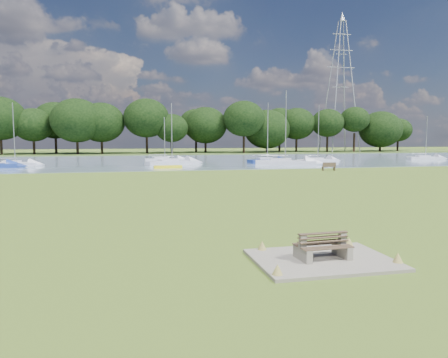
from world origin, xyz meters
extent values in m
plane|color=olive|center=(0.00, 0.00, 0.00)|extent=(220.00, 220.00, 0.00)
cube|color=slate|center=(0.00, 42.00, 0.00)|extent=(220.00, 40.00, 0.10)
cube|color=#4C6626|center=(0.00, 72.00, 0.00)|extent=(220.00, 20.00, 0.40)
cube|color=gray|center=(0.00, -14.00, 0.05)|extent=(4.20, 3.20, 0.10)
cube|color=gray|center=(-0.68, -14.04, 0.30)|extent=(0.25, 0.96, 0.40)
cube|color=gray|center=(-0.68, -14.04, 0.66)|extent=(0.21, 0.17, 0.50)
cube|color=gray|center=(0.68, -13.96, 0.30)|extent=(0.25, 0.96, 0.40)
cube|color=gray|center=(0.68, -13.96, 0.66)|extent=(0.21, 0.17, 0.50)
cube|color=brown|center=(0.02, -14.30, 0.51)|extent=(1.64, 0.45, 0.04)
cube|color=brown|center=(0.00, -14.07, 0.78)|extent=(1.63, 0.21, 0.40)
cube|color=brown|center=(-0.02, -13.70, 0.51)|extent=(1.64, 0.45, 0.04)
cube|color=brown|center=(0.00, -13.93, 0.78)|extent=(1.63, 0.21, 0.40)
cube|color=brown|center=(15.65, 18.66, 0.23)|extent=(0.13, 0.46, 0.47)
cube|color=brown|center=(16.96, 18.51, 0.23)|extent=(0.13, 0.46, 0.47)
cube|color=brown|center=(16.30, 18.59, 0.47)|extent=(1.57, 0.63, 0.05)
cube|color=brown|center=(16.28, 18.38, 0.71)|extent=(1.52, 0.23, 0.46)
cube|color=yellow|center=(-0.89, 25.74, 0.22)|extent=(3.36, 0.99, 0.33)
cylinder|color=#A7A9AC|center=(42.01, 67.64, 15.43)|extent=(0.24, 0.24, 30.47)
cylinder|color=#A7A9AC|center=(46.73, 67.64, 15.43)|extent=(0.24, 0.24, 30.47)
cylinder|color=#A7A9AC|center=(42.01, 72.36, 15.43)|extent=(0.24, 0.24, 30.47)
cylinder|color=#A7A9AC|center=(46.73, 72.36, 15.43)|extent=(0.24, 0.24, 30.47)
cube|color=#A7A9AC|center=(44.37, 70.00, 20.00)|extent=(7.07, 0.15, 0.15)
cube|color=#A7A9AC|center=(44.37, 70.00, 23.96)|extent=(5.86, 0.15, 0.15)
cube|color=#A7A9AC|center=(44.37, 70.00, 27.62)|extent=(4.65, 0.15, 0.15)
cone|color=#A7A9AC|center=(44.37, 70.00, 31.68)|extent=(1.21, 1.21, 2.02)
cylinder|color=black|center=(-23.00, 68.00, 2.18)|extent=(0.52, 0.52, 3.96)
ellipsoid|color=black|center=(-23.00, 68.00, 7.01)|extent=(7.26, 7.26, 6.17)
cylinder|color=black|center=(-16.00, 68.00, 2.33)|extent=(0.52, 0.52, 4.26)
ellipsoid|color=black|center=(-16.00, 68.00, 7.53)|extent=(8.30, 8.30, 7.05)
cylinder|color=black|center=(-9.00, 68.00, 1.88)|extent=(0.52, 0.52, 3.36)
ellipsoid|color=black|center=(-9.00, 68.00, 5.99)|extent=(9.33, 9.33, 7.93)
cylinder|color=black|center=(-2.00, 68.00, 2.03)|extent=(0.52, 0.52, 3.66)
ellipsoid|color=black|center=(-2.00, 68.00, 6.50)|extent=(7.26, 7.26, 6.17)
cylinder|color=black|center=(5.00, 68.00, 2.18)|extent=(0.52, 0.52, 3.96)
ellipsoid|color=black|center=(5.00, 68.00, 7.01)|extent=(8.30, 8.30, 7.05)
cylinder|color=black|center=(12.00, 68.00, 2.33)|extent=(0.52, 0.52, 4.26)
ellipsoid|color=black|center=(12.00, 68.00, 7.53)|extent=(9.33, 9.33, 7.93)
cylinder|color=black|center=(19.00, 68.00, 1.88)|extent=(0.52, 0.52, 3.36)
ellipsoid|color=black|center=(19.00, 68.00, 5.99)|extent=(7.26, 7.26, 6.17)
cylinder|color=black|center=(26.00, 68.00, 2.03)|extent=(0.52, 0.52, 3.66)
ellipsoid|color=black|center=(26.00, 68.00, 6.50)|extent=(8.30, 8.30, 7.05)
cylinder|color=black|center=(33.00, 68.00, 2.18)|extent=(0.52, 0.52, 3.96)
ellipsoid|color=black|center=(33.00, 68.00, 7.01)|extent=(9.33, 9.33, 7.93)
cylinder|color=black|center=(40.00, 68.00, 2.33)|extent=(0.52, 0.52, 4.26)
ellipsoid|color=black|center=(40.00, 68.00, 7.53)|extent=(7.26, 7.26, 6.17)
cylinder|color=black|center=(47.00, 68.00, 1.88)|extent=(0.52, 0.52, 3.36)
ellipsoid|color=black|center=(47.00, 68.00, 5.99)|extent=(8.30, 8.30, 7.05)
cylinder|color=black|center=(54.00, 68.00, 2.03)|extent=(0.52, 0.52, 3.66)
ellipsoid|color=black|center=(54.00, 68.00, 6.50)|extent=(9.33, 9.33, 7.93)
cylinder|color=black|center=(61.00, 68.00, 2.18)|extent=(0.52, 0.52, 3.96)
ellipsoid|color=black|center=(61.00, 68.00, 7.01)|extent=(7.26, 7.26, 6.17)
cube|color=silver|center=(41.76, 35.57, 0.37)|extent=(5.89, 2.21, 0.63)
cube|color=silver|center=(41.30, 35.62, 0.75)|extent=(2.13, 1.47, 0.41)
cylinder|color=#A5A8AD|center=(41.76, 35.57, 3.78)|extent=(0.11, 0.11, 6.55)
cube|color=silver|center=(-0.05, 38.98, 0.38)|extent=(5.83, 1.70, 0.67)
cube|color=silver|center=(-0.51, 38.97, 0.79)|extent=(2.05, 1.31, 0.43)
cylinder|color=#A5A8AD|center=(-0.05, 38.98, 3.56)|extent=(0.11, 0.11, 6.07)
cube|color=navy|center=(13.80, 32.54, 0.41)|extent=(5.86, 2.50, 0.73)
cube|color=silver|center=(13.36, 32.46, 0.85)|extent=(2.16, 1.56, 0.47)
cylinder|color=#A5A8AD|center=(13.80, 32.54, 4.54)|extent=(0.12, 0.12, 7.95)
cube|color=silver|center=(21.57, 32.70, 0.36)|extent=(6.41, 2.91, 0.61)
cube|color=silver|center=(21.09, 32.60, 0.73)|extent=(2.39, 1.76, 0.39)
cylinder|color=#A5A8AD|center=(21.57, 32.70, 4.41)|extent=(0.11, 0.11, 7.84)
cube|color=silver|center=(0.30, 32.19, 0.40)|extent=(7.28, 4.17, 0.70)
cube|color=silver|center=(-0.23, 32.00, 0.82)|extent=(2.83, 2.27, 0.45)
cylinder|color=#A5A8AD|center=(0.30, 32.19, 4.36)|extent=(0.12, 0.12, 7.62)
cube|color=silver|center=(15.02, 28.71, 0.44)|extent=(8.24, 4.43, 0.77)
cube|color=silver|center=(14.42, 28.89, 0.90)|extent=(3.16, 2.48, 0.50)
cylinder|color=#A5A8AD|center=(15.02, 28.71, 5.21)|extent=(0.13, 0.13, 9.22)
cube|color=silver|center=(-19.58, 34.25, 0.36)|extent=(5.88, 2.76, 0.63)
cube|color=silver|center=(-20.02, 34.35, 0.74)|extent=(2.21, 1.64, 0.40)
cylinder|color=#A5A8AD|center=(-19.58, 34.25, 4.28)|extent=(0.11, 0.11, 7.57)
camera|label=1|loc=(-5.88, -26.13, 3.85)|focal=35.00mm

